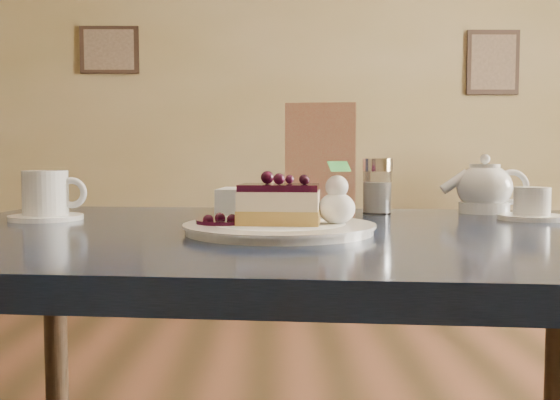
{
  "coord_description": "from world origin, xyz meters",
  "views": [
    {
      "loc": [
        -0.1,
        -0.45,
        0.79
      ],
      "look_at": [
        -0.09,
        0.32,
        0.74
      ],
      "focal_mm": 40.0,
      "sensor_mm": 36.0,
      "label": 1
    }
  ],
  "objects_px": {
    "tea_set": "(493,192)",
    "coffee_set": "(47,198)",
    "cheesecake_slice": "(279,204)",
    "main_table": "(282,278)",
    "dessert_plate": "(279,229)"
  },
  "relations": [
    {
      "from": "main_table",
      "to": "cheesecake_slice",
      "type": "height_order",
      "value": "cheesecake_slice"
    },
    {
      "from": "dessert_plate",
      "to": "main_table",
      "type": "bearing_deg",
      "value": 83.79
    },
    {
      "from": "dessert_plate",
      "to": "coffee_set",
      "type": "bearing_deg",
      "value": 154.5
    },
    {
      "from": "cheesecake_slice",
      "to": "coffee_set",
      "type": "height_order",
      "value": "coffee_set"
    },
    {
      "from": "main_table",
      "to": "tea_set",
      "type": "height_order",
      "value": "tea_set"
    },
    {
      "from": "main_table",
      "to": "cheesecake_slice",
      "type": "xyz_separation_m",
      "value": [
        -0.0,
        -0.05,
        0.11
      ]
    },
    {
      "from": "cheesecake_slice",
      "to": "tea_set",
      "type": "xyz_separation_m",
      "value": [
        0.39,
        0.27,
        0.0
      ]
    },
    {
      "from": "coffee_set",
      "to": "tea_set",
      "type": "xyz_separation_m",
      "value": [
        0.77,
        0.09,
        0.0
      ]
    },
    {
      "from": "dessert_plate",
      "to": "tea_set",
      "type": "xyz_separation_m",
      "value": [
        0.39,
        0.27,
        0.03
      ]
    },
    {
      "from": "cheesecake_slice",
      "to": "tea_set",
      "type": "bearing_deg",
      "value": 41.2
    },
    {
      "from": "dessert_plate",
      "to": "coffee_set",
      "type": "xyz_separation_m",
      "value": [
        -0.38,
        0.18,
        0.03
      ]
    },
    {
      "from": "dessert_plate",
      "to": "cheesecake_slice",
      "type": "bearing_deg",
      "value": 104.04
    },
    {
      "from": "tea_set",
      "to": "coffee_set",
      "type": "bearing_deg",
      "value": -173.28
    },
    {
      "from": "cheesecake_slice",
      "to": "tea_set",
      "type": "distance_m",
      "value": 0.47
    },
    {
      "from": "main_table",
      "to": "coffee_set",
      "type": "distance_m",
      "value": 0.42
    }
  ]
}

